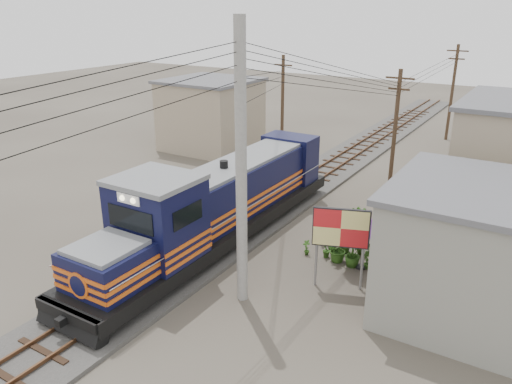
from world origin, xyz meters
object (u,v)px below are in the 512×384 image
Objects in this scene: billboard at (341,230)px; market_umbrella at (364,223)px; vendor at (380,223)px; locomotive at (217,206)px.

market_umbrella is (0.24, 1.90, -0.36)m from billboard.
market_umbrella is at bearing 95.46° from vendor.
vendor is (-0.01, 4.95, -1.60)m from billboard.
market_umbrella is 1.71× the size of vendor.
billboard is at bearing -6.72° from locomotive.
vendor is (6.20, 4.22, -0.98)m from locomotive.
locomotive is at bearing 35.00° from vendor.
billboard reaches higher than market_umbrella.
locomotive is at bearing 153.13° from billboard.
billboard is at bearing 90.86° from vendor.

